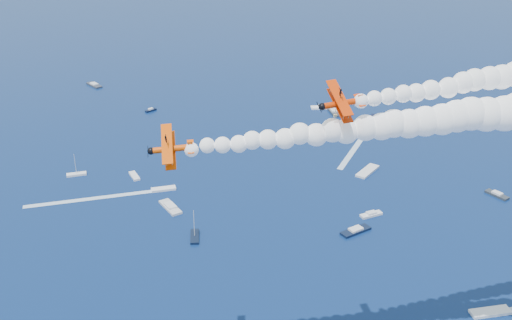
% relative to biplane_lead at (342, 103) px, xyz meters
% --- Properties ---
extents(biplane_lead, '(11.38, 12.22, 8.45)m').
position_rel_biplane_lead_xyz_m(biplane_lead, '(0.00, 0.00, 0.00)').
color(biplane_lead, red).
extents(biplane_trail, '(10.65, 11.97, 8.76)m').
position_rel_biplane_lead_xyz_m(biplane_trail, '(-25.52, -10.03, -7.08)').
color(biplane_trail, '#F54E05').
extents(smoke_trail_trail, '(65.50, 49.10, 11.18)m').
position_rel_biplane_lead_xyz_m(smoke_trail_trail, '(3.62, 2.19, -4.66)').
color(smoke_trail_trail, white).
extents(spectator_boats, '(214.79, 154.34, 0.70)m').
position_rel_biplane_lead_xyz_m(spectator_boats, '(-32.90, 80.75, -58.27)').
color(spectator_boats, white).
rests_on(spectator_boats, ground).
extents(boat_wakes, '(170.13, 99.43, 0.04)m').
position_rel_biplane_lead_xyz_m(boat_wakes, '(-14.63, 69.43, -58.59)').
color(boat_wakes, white).
rests_on(boat_wakes, ground).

